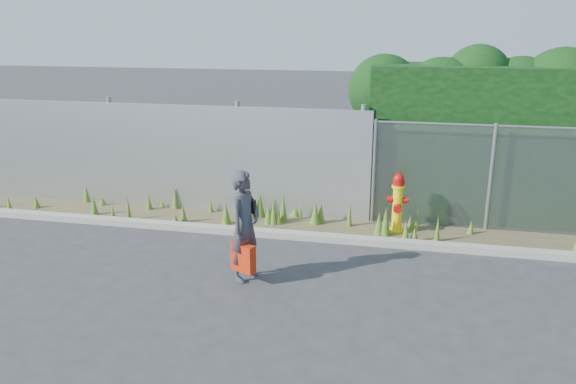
{
  "coord_description": "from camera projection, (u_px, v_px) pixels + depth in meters",
  "views": [
    {
      "loc": [
        1.63,
        -7.59,
        3.76
      ],
      "look_at": [
        -0.3,
        1.4,
        1.0
      ],
      "focal_mm": 35.0,
      "sensor_mm": 36.0,
      "label": 1
    }
  ],
  "objects": [
    {
      "name": "ground",
      "position": [
        288.0,
        282.0,
        8.51
      ],
      "size": [
        80.0,
        80.0,
        0.0
      ],
      "primitive_type": "plane",
      "color": "#333235",
      "rests_on": "ground"
    },
    {
      "name": "black_shoulder_bag",
      "position": [
        247.0,
        206.0,
        8.46
      ],
      "size": [
        0.26,
        0.11,
        0.19
      ],
      "rotation": [
        0.0,
        0.0,
        -0.07
      ],
      "color": "black"
    },
    {
      "name": "woman",
      "position": [
        245.0,
        226.0,
        8.41
      ],
      "size": [
        0.56,
        0.71,
        1.72
      ],
      "primitive_type": "imported",
      "rotation": [
        0.0,
        0.0,
        1.3
      ],
      "color": "#0F5861",
      "rests_on": "ground"
    },
    {
      "name": "corrugated_fence",
      "position": [
        166.0,
        157.0,
        11.66
      ],
      "size": [
        8.5,
        0.21,
        2.3
      ],
      "color": "#A3A6AA",
      "rests_on": "ground"
    },
    {
      "name": "red_tote_bag",
      "position": [
        243.0,
        258.0,
        8.38
      ],
      "size": [
        0.38,
        0.14,
        0.5
      ],
      "rotation": [
        0.0,
        0.0,
        -0.43
      ],
      "color": "#BD350A"
    },
    {
      "name": "curb",
      "position": [
        309.0,
        236.0,
        10.18
      ],
      "size": [
        16.0,
        0.22,
        0.12
      ],
      "primitive_type": "cube",
      "color": "gray",
      "rests_on": "ground"
    },
    {
      "name": "chainlink_fence",
      "position": [
        551.0,
        181.0,
        10.17
      ],
      "size": [
        6.5,
        0.07,
        2.05
      ],
      "color": "gray",
      "rests_on": "ground"
    },
    {
      "name": "weed_strip",
      "position": [
        282.0,
        218.0,
        10.9
      ],
      "size": [
        16.0,
        1.28,
        0.55
      ],
      "color": "#4E452C",
      "rests_on": "ground"
    },
    {
      "name": "hedge",
      "position": [
        558.0,
        119.0,
        10.85
      ],
      "size": [
        7.83,
        2.03,
        3.68
      ],
      "color": "black",
      "rests_on": "ground"
    },
    {
      "name": "fire_hydrant",
      "position": [
        398.0,
        204.0,
        10.39
      ],
      "size": [
        0.39,
        0.35,
        1.17
      ],
      "rotation": [
        0.0,
        0.0,
        0.04
      ],
      "color": "yellow",
      "rests_on": "ground"
    }
  ]
}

